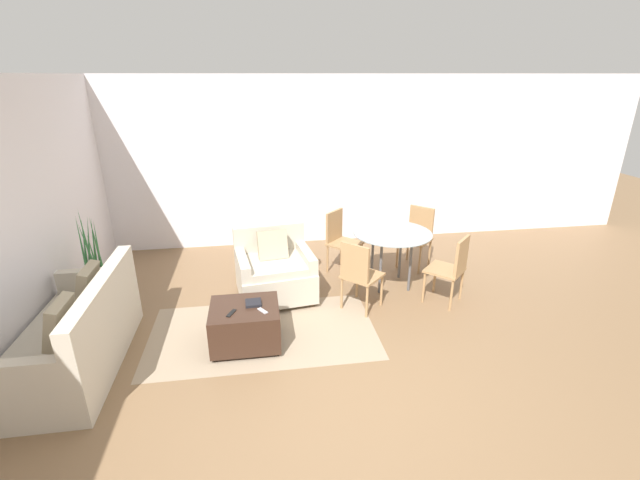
% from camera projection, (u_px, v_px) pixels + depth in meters
% --- Properties ---
extents(ground_plane, '(20.00, 20.00, 0.00)m').
position_uv_depth(ground_plane, '(346.00, 387.00, 4.00)').
color(ground_plane, brown).
extents(wall_back, '(12.00, 0.06, 2.75)m').
position_uv_depth(wall_back, '(300.00, 163.00, 7.04)').
color(wall_back, white).
rests_on(wall_back, ground_plane).
extents(wall_left, '(0.06, 12.00, 2.75)m').
position_uv_depth(wall_left, '(27.00, 214.00, 4.45)').
color(wall_left, white).
rests_on(wall_left, ground_plane).
extents(area_rug, '(2.53, 1.41, 0.01)m').
position_uv_depth(area_rug, '(264.00, 332.00, 4.85)').
color(area_rug, gray).
rests_on(area_rug, ground_plane).
extents(couch, '(0.86, 1.80, 0.92)m').
position_uv_depth(couch, '(77.00, 338.00, 4.20)').
color(couch, beige).
rests_on(couch, ground_plane).
extents(armchair, '(1.04, 0.97, 0.90)m').
position_uv_depth(armchair, '(275.00, 271.00, 5.52)').
color(armchair, beige).
rests_on(armchair, ground_plane).
extents(ottoman, '(0.72, 0.62, 0.46)m').
position_uv_depth(ottoman, '(245.00, 324.00, 4.56)').
color(ottoman, '#382319').
rests_on(ottoman, ground_plane).
extents(book_stack, '(0.17, 0.17, 0.03)m').
position_uv_depth(book_stack, '(253.00, 303.00, 4.54)').
color(book_stack, black).
rests_on(book_stack, ottoman).
extents(tv_remote_primary, '(0.11, 0.13, 0.01)m').
position_uv_depth(tv_remote_primary, '(263.00, 311.00, 4.40)').
color(tv_remote_primary, '#B7B7BC').
rests_on(tv_remote_primary, ottoman).
extents(tv_remote_secondary, '(0.10, 0.15, 0.01)m').
position_uv_depth(tv_remote_secondary, '(231.00, 313.00, 4.36)').
color(tv_remote_secondary, black).
rests_on(tv_remote_secondary, ottoman).
extents(potted_plant, '(0.33, 0.33, 1.29)m').
position_uv_depth(potted_plant, '(97.00, 281.00, 5.32)').
color(potted_plant, brown).
rests_on(potted_plant, ground_plane).
extents(dining_table, '(1.04, 1.04, 0.77)m').
position_uv_depth(dining_table, '(392.00, 239.00, 5.72)').
color(dining_table, '#99A8AD').
rests_on(dining_table, ground_plane).
extents(dining_chair_near_left, '(0.59, 0.59, 0.90)m').
position_uv_depth(dining_chair_near_left, '(359.00, 272.00, 5.14)').
color(dining_chair_near_left, tan).
rests_on(dining_chair_near_left, ground_plane).
extents(dining_chair_near_right, '(0.59, 0.59, 0.90)m').
position_uv_depth(dining_chair_near_right, '(452.00, 266.00, 5.31)').
color(dining_chair_near_right, tan).
rests_on(dining_chair_near_right, ground_plane).
extents(dining_chair_far_left, '(0.59, 0.59, 0.90)m').
position_uv_depth(dining_chair_far_left, '(340.00, 237.00, 6.24)').
color(dining_chair_far_left, tan).
rests_on(dining_chair_far_left, ground_plane).
extents(dining_chair_far_right, '(0.59, 0.59, 0.90)m').
position_uv_depth(dining_chair_far_right, '(418.00, 233.00, 6.40)').
color(dining_chair_far_right, tan).
rests_on(dining_chair_far_right, ground_plane).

